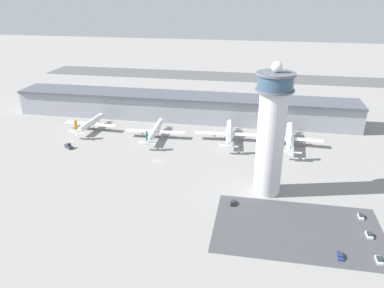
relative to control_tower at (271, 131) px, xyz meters
The scene contains 16 objects.
ground_plane 68.85m from the control_tower, 158.60° to the left, with size 1000.00×1000.00×0.00m, color gray.
terminal_building 111.27m from the control_tower, 122.02° to the left, with size 235.71×25.00×17.51m.
runway_strip 242.80m from the control_tower, 103.92° to the left, with size 353.56×44.00×0.01m, color #515154.
control_tower is the anchor object (origin of this frame).
parking_lot_surface 41.68m from the control_tower, 65.95° to the right, with size 64.00×40.00×0.01m, color #424247.
airplane_gate_alpha 129.82m from the control_tower, 152.17° to the left, with size 34.89×34.87×12.18m.
airplane_gate_bravo 90.11m from the control_tower, 141.38° to the left, with size 36.61×40.52×11.58m.
airplane_gate_charlie 66.86m from the control_tower, 110.89° to the left, with size 42.09×41.97×12.35m.
airplane_gate_delta 63.35m from the control_tower, 76.75° to the left, with size 37.48×44.63×13.84m.
service_truck_catering 33.59m from the control_tower, 84.45° to the left, with size 7.55×5.32×2.60m.
service_truck_fuel 119.60m from the control_tower, 165.16° to the left, with size 6.19×5.19×3.06m.
car_navy_sedan 62.74m from the control_tower, 47.25° to the right, with size 1.94×4.29×1.58m.
car_blue_compact 49.55m from the control_tower, 20.71° to the right, with size 1.87×4.08×1.48m.
car_green_van 56.02m from the control_tower, 58.44° to the right, with size 2.03×4.70×1.46m.
car_yellow_taxi 54.63m from the control_tower, 35.09° to the right, with size 2.05×4.40×1.54m.
car_black_suv 34.63m from the control_tower, 135.67° to the right, with size 2.03×4.31×1.53m.
Camera 1 is at (51.95, -174.96, 85.95)m, focal length 35.00 mm.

